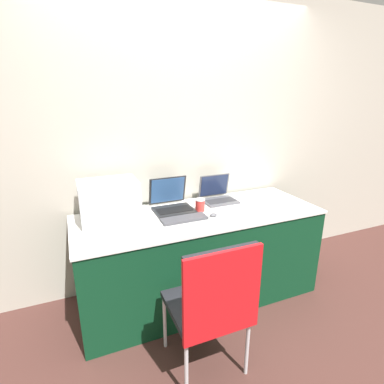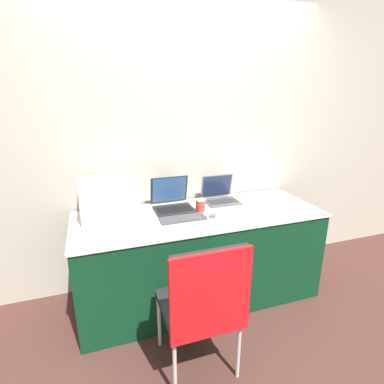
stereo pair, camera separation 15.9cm
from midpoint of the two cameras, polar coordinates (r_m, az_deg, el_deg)
ground_plane at (r=2.60m, az=6.23°, el=-23.39°), size 14.00×14.00×0.00m
wall_back at (r=2.73m, az=0.08°, el=9.18°), size 8.00×0.05×2.60m
table at (r=2.64m, az=3.18°, el=-12.07°), size 2.02×0.74×0.79m
printer at (r=2.39m, az=-13.65°, el=-1.06°), size 0.43×0.32×0.31m
laptop_left at (r=2.55m, az=-1.99°, el=-1.99°), size 0.33×0.32×0.26m
laptop_right at (r=2.75m, az=7.06°, el=-0.76°), size 0.30×0.26×0.23m
external_keyboard at (r=2.34m, az=0.21°, el=-5.11°), size 0.36×0.13×0.02m
coffee_cup at (r=2.50m, az=3.42°, el=-2.56°), size 0.08×0.08×0.11m
mouse at (r=2.40m, az=5.85°, el=-4.51°), size 0.06×0.04×0.03m
chair at (r=1.86m, az=4.91°, el=-19.88°), size 0.47×0.47×0.94m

